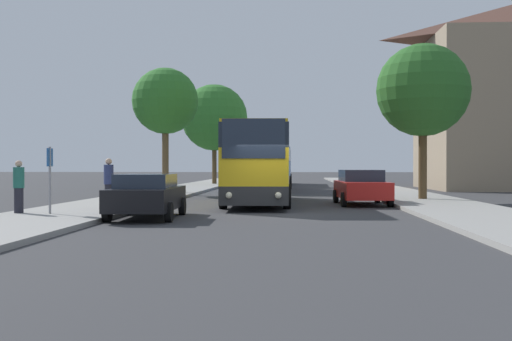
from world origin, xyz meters
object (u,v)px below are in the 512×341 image
Objects in this scene: tree_right_near at (423,91)px; bus_middle at (270,166)px; bus_front at (257,163)px; tree_left_far at (165,102)px; bus_rear at (275,165)px; pedestrian_waiting_near at (19,186)px; tree_left_near at (214,118)px; parked_car_left_curb at (147,195)px; bus_stop_sign at (50,172)px; parked_car_right_near at (361,187)px; pedestrian_waiting_far at (109,183)px.

bus_middle is at bearing 122.76° from tree_right_near.
tree_right_near is at bearing 11.01° from bus_front.
tree_right_near is (14.00, -6.83, -0.30)m from tree_left_far.
bus_rear is at bearing 87.74° from bus_front.
tree_right_near is at bearing -15.56° from pedestrian_waiting_near.
tree_left_far is at bearing -92.47° from tree_left_near.
pedestrian_waiting_near is (-4.38, 0.11, 0.27)m from parked_car_left_curb.
bus_front is at bearing -1.44° from pedestrian_waiting_near.
bus_front reaches higher than pedestrian_waiting_near.
bus_front is at bearing -87.77° from bus_rear.
bus_middle reaches higher than pedestrian_waiting_near.
bus_front reaches higher than bus_stop_sign.
bus_stop_sign is at bearing 31.60° from parked_car_right_near.
tree_left_far reaches higher than bus_rear.
parked_car_left_curb is (-3.17, -22.07, -0.94)m from bus_middle.
tree_right_near is at bearing 39.79° from parked_car_left_curb.
bus_stop_sign is 1.25× the size of pedestrian_waiting_near.
tree_left_near is at bearing 87.53° from tree_left_far.
bus_front is at bearing -54.87° from tree_left_far.
bus_front is 1.05× the size of bus_rear.
parked_car_left_curb is 17.66m from tree_left_far.
parked_car_left_curb is at bearing -79.87° from tree_left_far.
tree_right_near is at bearing -55.27° from bus_middle.
bus_rear is at bearing 79.74° from bus_stop_sign.
bus_middle is 5.97× the size of pedestrian_waiting_near.
tree_left_far is (-10.80, 9.22, 4.85)m from parked_car_right_near.
bus_front is 26.76m from tree_left_near.
parked_car_right_near is (4.65, -14.58, -0.90)m from bus_middle.
tree_left_near reaches higher than bus_front.
tree_left_near is (-0.09, 31.12, 4.96)m from pedestrian_waiting_far.
tree_left_far is 1.01× the size of tree_right_near.
tree_left_near is at bearing 137.13° from pedestrian_waiting_far.
parked_car_left_curb is at bearing -86.21° from tree_left_near.
bus_stop_sign is at bearing 179.11° from parked_car_left_curb.
bus_front is at bearing -88.22° from bus_middle.
parked_car_right_near is 2.10× the size of bus_stop_sign.
bus_middle is 1.41× the size of tree_right_near.
pedestrian_waiting_near is at bearing -107.01° from bus_middle.
bus_rear reaches higher than bus_stop_sign.
tree_right_near is (15.39, 9.76, 4.31)m from pedestrian_waiting_near.
parked_car_right_near is at bearing 34.33° from bus_stop_sign.
bus_stop_sign is 1.25m from pedestrian_waiting_near.
parked_car_right_near is 2.64× the size of pedestrian_waiting_near.
bus_middle reaches higher than pedestrian_waiting_far.
bus_front is 5.27× the size of bus_stop_sign.
bus_middle is 4.77× the size of bus_stop_sign.
bus_middle reaches higher than bus_stop_sign.
tree_right_near reaches higher than bus_stop_sign.
tree_left_far reaches higher than pedestrian_waiting_near.
tree_left_near reaches higher than bus_rear.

